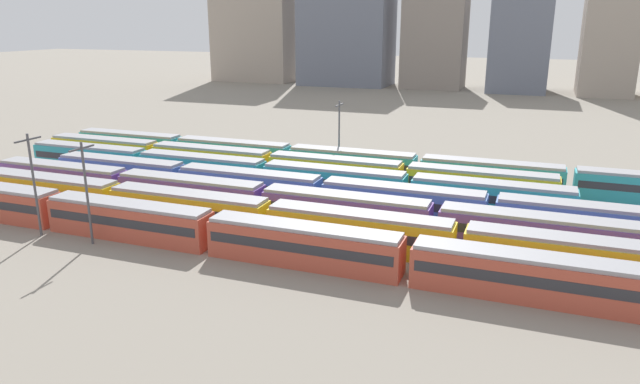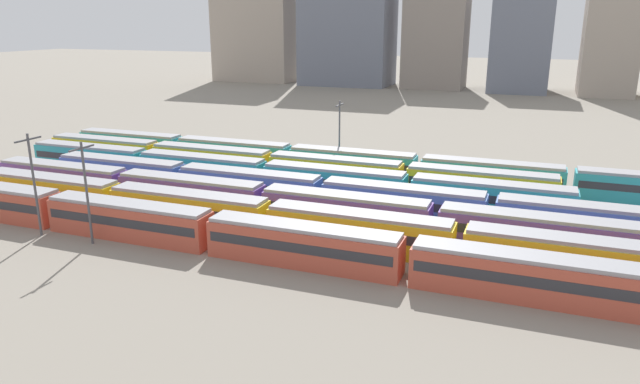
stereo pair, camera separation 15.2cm
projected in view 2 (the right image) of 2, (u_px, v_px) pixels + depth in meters
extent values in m
plane|color=gray|center=(119.00, 185.00, 77.83)|extent=(600.00, 600.00, 0.00)
cube|color=#BC4C38|center=(129.00, 222.00, 58.54)|extent=(18.00, 3.00, 3.40)
cube|color=#2D2D33|center=(129.00, 218.00, 58.42)|extent=(17.20, 3.06, 0.90)
cube|color=#939399|center=(128.00, 204.00, 58.01)|extent=(17.60, 2.70, 0.35)
cube|color=#BC4C38|center=(303.00, 247.00, 52.10)|extent=(18.00, 3.00, 3.40)
cube|color=#2D2D33|center=(303.00, 242.00, 51.99)|extent=(17.20, 3.06, 0.90)
cube|color=#939399|center=(303.00, 227.00, 51.57)|extent=(17.60, 2.70, 0.35)
cube|color=#BC4C38|center=(526.00, 279.00, 45.66)|extent=(18.00, 3.00, 3.40)
cube|color=#2D2D33|center=(526.00, 274.00, 45.55)|extent=(17.20, 3.06, 0.90)
cube|color=#939399|center=(528.00, 256.00, 45.13)|extent=(17.60, 2.70, 0.35)
cube|color=yellow|center=(51.00, 193.00, 68.42)|extent=(18.00, 3.00, 3.40)
cube|color=#2D2D33|center=(50.00, 189.00, 68.31)|extent=(17.20, 3.06, 0.90)
cube|color=#939399|center=(49.00, 177.00, 67.89)|extent=(17.60, 2.70, 0.35)
cube|color=yellow|center=(189.00, 211.00, 61.99)|extent=(18.00, 3.00, 3.40)
cube|color=#2D2D33|center=(188.00, 207.00, 61.87)|extent=(17.20, 3.06, 0.90)
cube|color=#939399|center=(188.00, 194.00, 61.45)|extent=(17.60, 2.70, 0.35)
cube|color=yellow|center=(358.00, 233.00, 55.55)|extent=(18.00, 3.00, 3.40)
cube|color=#2D2D33|center=(359.00, 229.00, 55.43)|extent=(17.20, 3.06, 0.90)
cube|color=#939399|center=(359.00, 214.00, 55.01)|extent=(17.60, 2.70, 0.35)
cube|color=yellow|center=(573.00, 260.00, 49.11)|extent=(18.00, 3.00, 3.40)
cube|color=#2D2D33|center=(573.00, 256.00, 48.99)|extent=(17.20, 3.06, 0.90)
cube|color=#939399|center=(576.00, 240.00, 48.57)|extent=(17.60, 2.70, 0.35)
cube|color=#6B429E|center=(63.00, 179.00, 74.14)|extent=(18.00, 3.00, 3.40)
cube|color=#2D2D33|center=(63.00, 176.00, 74.02)|extent=(17.20, 3.06, 0.90)
cube|color=#939399|center=(62.00, 165.00, 73.61)|extent=(17.60, 2.70, 0.35)
cube|color=#6B429E|center=(191.00, 194.00, 67.70)|extent=(18.00, 3.00, 3.40)
cube|color=#2D2D33|center=(191.00, 191.00, 67.58)|extent=(17.20, 3.06, 0.90)
cube|color=#939399|center=(190.00, 179.00, 67.17)|extent=(17.60, 2.70, 0.35)
cube|color=#6B429E|center=(345.00, 213.00, 61.26)|extent=(18.00, 3.00, 3.40)
cube|color=#2D2D33|center=(345.00, 209.00, 61.14)|extent=(17.20, 3.06, 0.90)
cube|color=#939399|center=(345.00, 196.00, 60.73)|extent=(17.60, 2.70, 0.35)
cube|color=#6B429E|center=(535.00, 235.00, 54.82)|extent=(18.00, 3.00, 3.40)
cube|color=#2D2D33|center=(536.00, 231.00, 54.70)|extent=(17.20, 3.06, 0.90)
cube|color=#939399|center=(538.00, 217.00, 54.29)|extent=(17.60, 2.70, 0.35)
cube|color=#4C70BC|center=(122.00, 173.00, 77.12)|extent=(18.00, 3.00, 3.40)
cube|color=#2D2D33|center=(122.00, 170.00, 77.00)|extent=(17.20, 3.06, 0.90)
cube|color=#939399|center=(121.00, 159.00, 76.59)|extent=(17.60, 2.70, 0.35)
cube|color=#4C70BC|center=(249.00, 187.00, 70.68)|extent=(18.00, 3.00, 3.40)
cube|color=#2D2D33|center=(249.00, 184.00, 70.56)|extent=(17.20, 3.06, 0.90)
cube|color=#939399|center=(249.00, 172.00, 70.15)|extent=(17.60, 2.70, 0.35)
cube|color=#4C70BC|center=(402.00, 204.00, 64.24)|extent=(18.00, 3.00, 3.40)
cube|color=#2D2D33|center=(402.00, 200.00, 64.13)|extent=(17.20, 3.06, 0.90)
cube|color=#939399|center=(403.00, 187.00, 63.71)|extent=(17.60, 2.70, 0.35)
cube|color=#4C70BC|center=(589.00, 224.00, 57.80)|extent=(18.00, 3.00, 3.40)
cube|color=#2D2D33|center=(590.00, 220.00, 57.69)|extent=(17.20, 3.06, 0.90)
cube|color=#939399|center=(592.00, 206.00, 57.27)|extent=(17.60, 2.70, 0.35)
cube|color=teal|center=(90.00, 159.00, 85.13)|extent=(18.00, 3.00, 3.40)
cube|color=#2D2D33|center=(90.00, 156.00, 85.02)|extent=(17.20, 3.06, 0.90)
cube|color=#939399|center=(89.00, 146.00, 84.60)|extent=(17.60, 2.70, 0.35)
cube|color=teal|center=(202.00, 170.00, 78.69)|extent=(18.00, 3.00, 3.40)
cube|color=#2D2D33|center=(202.00, 167.00, 78.58)|extent=(17.20, 3.06, 0.90)
cube|color=#939399|center=(201.00, 157.00, 78.16)|extent=(17.60, 2.70, 0.35)
cube|color=teal|center=(334.00, 183.00, 72.26)|extent=(18.00, 3.00, 3.40)
cube|color=#2D2D33|center=(334.00, 180.00, 72.14)|extent=(17.20, 3.06, 0.90)
cube|color=#939399|center=(334.00, 169.00, 71.72)|extent=(17.60, 2.70, 0.35)
cube|color=teal|center=(492.00, 199.00, 65.82)|extent=(18.00, 3.00, 3.40)
cube|color=#2D2D33|center=(492.00, 196.00, 65.70)|extent=(17.20, 3.06, 0.90)
cube|color=#939399|center=(493.00, 183.00, 65.28)|extent=(17.60, 2.70, 0.35)
cube|color=yellow|center=(105.00, 151.00, 90.38)|extent=(18.00, 3.00, 3.40)
cube|color=#2D2D33|center=(105.00, 148.00, 90.26)|extent=(17.20, 3.06, 0.90)
cube|color=#939399|center=(104.00, 139.00, 89.85)|extent=(17.60, 2.70, 0.35)
cube|color=yellow|center=(211.00, 161.00, 83.94)|extent=(18.00, 3.00, 3.40)
cube|color=#2D2D33|center=(211.00, 158.00, 83.82)|extent=(17.20, 3.06, 0.90)
cube|color=#939399|center=(211.00, 148.00, 83.41)|extent=(17.60, 2.70, 0.35)
cube|color=yellow|center=(335.00, 172.00, 77.50)|extent=(18.00, 3.00, 3.40)
cube|color=#2D2D33|center=(335.00, 169.00, 77.38)|extent=(17.20, 3.06, 0.90)
cube|color=#939399|center=(335.00, 159.00, 76.97)|extent=(17.60, 2.70, 0.35)
cube|color=yellow|center=(481.00, 186.00, 71.06)|extent=(18.00, 3.00, 3.40)
cube|color=#2D2D33|center=(481.00, 183.00, 70.94)|extent=(17.20, 3.06, 0.90)
cube|color=#939399|center=(482.00, 171.00, 70.53)|extent=(17.60, 2.70, 0.35)
cube|color=teal|center=(131.00, 145.00, 94.79)|extent=(18.00, 3.00, 3.40)
cube|color=#2D2D33|center=(131.00, 142.00, 94.67)|extent=(17.20, 3.06, 0.90)
cube|color=#939399|center=(130.00, 133.00, 94.26)|extent=(17.60, 2.70, 0.35)
cube|color=teal|center=(233.00, 154.00, 88.35)|extent=(18.00, 3.00, 3.40)
cube|color=#2D2D33|center=(233.00, 151.00, 88.23)|extent=(17.20, 3.06, 0.90)
cube|color=#939399|center=(233.00, 142.00, 87.82)|extent=(17.60, 2.70, 0.35)
cube|color=teal|center=(352.00, 164.00, 81.91)|extent=(18.00, 3.00, 3.40)
cube|color=#2D2D33|center=(352.00, 161.00, 81.79)|extent=(17.20, 3.06, 0.90)
cube|color=#939399|center=(352.00, 151.00, 81.38)|extent=(17.60, 2.70, 0.35)
cube|color=teal|center=(491.00, 176.00, 75.47)|extent=(18.00, 3.00, 3.40)
cube|color=#2D2D33|center=(491.00, 173.00, 75.35)|extent=(17.20, 3.06, 0.90)
cube|color=#939399|center=(492.00, 162.00, 74.94)|extent=(17.60, 2.70, 0.35)
cylinder|color=#4C4C51|center=(87.00, 194.00, 55.98)|extent=(0.24, 0.24, 10.21)
cube|color=#47474C|center=(82.00, 148.00, 54.70)|extent=(0.16, 3.20, 0.16)
cylinder|color=#4C4C51|center=(339.00, 135.00, 84.83)|extent=(0.24, 0.24, 10.07)
cube|color=#47474C|center=(340.00, 105.00, 83.57)|extent=(0.16, 3.20, 0.16)
cylinder|color=#4C4C51|center=(35.00, 186.00, 58.14)|extent=(0.24, 0.24, 10.57)
cube|color=#47474C|center=(28.00, 140.00, 56.81)|extent=(0.16, 3.20, 0.16)
cube|color=#A89989|center=(253.00, 9.00, 203.54)|extent=(28.36, 12.69, 49.97)
cube|color=slate|center=(348.00, 10.00, 191.89)|extent=(29.53, 18.38, 48.65)
cube|color=gray|center=(436.00, 31.00, 183.73)|extent=(19.05, 14.63, 35.54)
cube|color=slate|center=(522.00, 44.00, 175.93)|extent=(17.26, 19.06, 28.19)
cube|color=#A89989|center=(615.00, 10.00, 164.92)|extent=(14.71, 19.80, 47.82)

